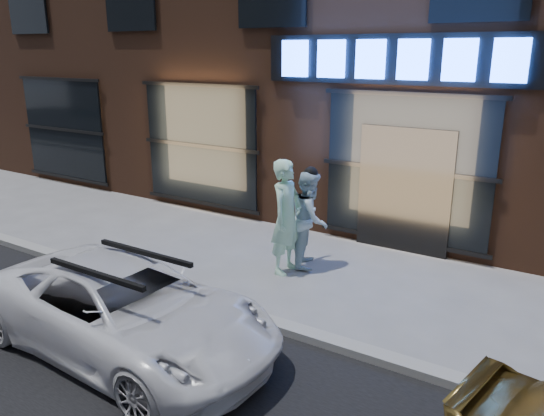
{
  "coord_description": "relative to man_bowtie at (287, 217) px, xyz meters",
  "views": [
    {
      "loc": [
        3.06,
        -5.65,
        3.75
      ],
      "look_at": [
        -1.51,
        1.6,
        1.2
      ],
      "focal_mm": 35.0,
      "sensor_mm": 36.0,
      "label": 1
    }
  ],
  "objects": [
    {
      "name": "ground",
      "position": [
        1.36,
        -1.83,
        -1.01
      ],
      "size": [
        90.0,
        90.0,
        0.0
      ],
      "primitive_type": "plane",
      "color": "slate",
      "rests_on": "ground"
    },
    {
      "name": "curb",
      "position": [
        1.36,
        -1.83,
        -0.95
      ],
      "size": [
        60.0,
        0.25,
        0.12
      ],
      "primitive_type": "cube",
      "color": "gray",
      "rests_on": "ground"
    },
    {
      "name": "man_bowtie",
      "position": [
        0.0,
        0.0,
        0.0
      ],
      "size": [
        0.48,
        0.73,
        2.01
      ],
      "primitive_type": "imported",
      "rotation": [
        0.0,
        0.0,
        1.57
      ],
      "color": "#C1FED3",
      "rests_on": "ground"
    },
    {
      "name": "man_cap",
      "position": [
        0.2,
        0.49,
        -0.13
      ],
      "size": [
        0.93,
        1.03,
        1.75
      ],
      "primitive_type": "imported",
      "rotation": [
        0.0,
        0.0,
        1.95
      ],
      "color": "white",
      "rests_on": "ground"
    },
    {
      "name": "white_suv",
      "position": [
        -0.42,
        -3.32,
        -0.42
      ],
      "size": [
        4.31,
        2.14,
        1.18
      ],
      "primitive_type": "imported",
      "rotation": [
        0.0,
        0.0,
        1.53
      ],
      "color": "white",
      "rests_on": "ground"
    }
  ]
}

